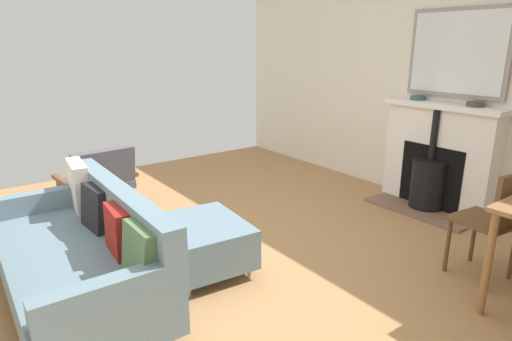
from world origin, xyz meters
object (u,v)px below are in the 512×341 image
object	(u,v)px
fireplace	(437,163)
mantel_bowl_far	(475,104)
ottoman	(203,241)
armchair_accent	(99,179)
sofa	(83,253)
dining_chair_near_fireplace	(496,217)
mantel_bowl_near	(418,98)

from	to	relation	value
fireplace	mantel_bowl_far	world-z (taller)	mantel_bowl_far
ottoman	armchair_accent	bearing A→B (deg)	-78.33
mantel_bowl_far	armchair_accent	xyz separation A→B (m)	(3.03, -2.10, -0.73)
ottoman	sofa	bearing A→B (deg)	-10.31
dining_chair_near_fireplace	fireplace	bearing A→B (deg)	-133.13
sofa	dining_chair_near_fireplace	xyz separation A→B (m)	(-2.48, 1.55, 0.17)
armchair_accent	mantel_bowl_near	bearing A→B (deg)	154.13
mantel_bowl_far	armchair_accent	bearing A→B (deg)	-34.71
fireplace	ottoman	world-z (taller)	fireplace
mantel_bowl_far	dining_chair_near_fireplace	bearing A→B (deg)	36.81
armchair_accent	mantel_bowl_far	bearing A→B (deg)	145.29
mantel_bowl_far	armchair_accent	size ratio (longest dim) A/B	0.22
sofa	armchair_accent	distance (m)	1.46
mantel_bowl_near	ottoman	world-z (taller)	mantel_bowl_near
mantel_bowl_far	armchair_accent	world-z (taller)	mantel_bowl_far
ottoman	dining_chair_near_fireplace	world-z (taller)	dining_chair_near_fireplace
mantel_bowl_near	sofa	distance (m)	3.66
mantel_bowl_near	dining_chair_near_fireplace	xyz separation A→B (m)	(1.08, 1.44, -0.63)
mantel_bowl_near	ottoman	xyz separation A→B (m)	(2.72, 0.04, -0.91)
fireplace	mantel_bowl_far	size ratio (longest dim) A/B	7.56
mantel_bowl_far	ottoman	size ratio (longest dim) A/B	0.21
mantel_bowl_far	sofa	bearing A→B (deg)	-11.80
sofa	dining_chair_near_fireplace	bearing A→B (deg)	147.93
mantel_bowl_near	armchair_accent	bearing A→B (deg)	-25.87
sofa	armchair_accent	bearing A→B (deg)	-111.48
fireplace	mantel_bowl_far	bearing A→B (deg)	98.53
fireplace	dining_chair_near_fireplace	world-z (taller)	fireplace
fireplace	armchair_accent	size ratio (longest dim) A/B	1.66
fireplace	mantel_bowl_far	distance (m)	0.72
fireplace	mantel_bowl_near	world-z (taller)	mantel_bowl_near
sofa	dining_chair_near_fireplace	world-z (taller)	dining_chair_near_fireplace
fireplace	sofa	world-z (taller)	fireplace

